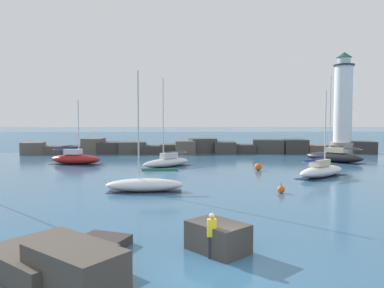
{
  "coord_description": "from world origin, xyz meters",
  "views": [
    {
      "loc": [
        -1.41,
        -13.27,
        5.44
      ],
      "look_at": [
        -0.4,
        22.89,
        3.17
      ],
      "focal_mm": 35.0,
      "sensor_mm": 36.0,
      "label": 1
    }
  ],
  "objects": [
    {
      "name": "breakwater_jetty",
      "position": [
        1.55,
        48.94,
        0.95
      ],
      "size": [
        59.0,
        5.95,
        2.48
      ],
      "color": "brown",
      "rests_on": "ground"
    },
    {
      "name": "person_on_rocks",
      "position": [
        -0.22,
        1.18,
        1.02
      ],
      "size": [
        0.36,
        0.24,
        1.81
      ],
      "color": "#282833",
      "rests_on": "ground"
    },
    {
      "name": "sailboat_moored_2",
      "position": [
        -4.23,
        15.23,
        0.55
      ],
      "size": [
        5.96,
        1.89,
        9.19
      ],
      "color": "white",
      "rests_on": "ground"
    },
    {
      "name": "foreground_rocks",
      "position": [
        -4.06,
        0.05,
        0.55
      ],
      "size": [
        18.53,
        7.31,
        1.49
      ],
      "color": "#423D38",
      "rests_on": "ground"
    },
    {
      "name": "sailboat_moored_0",
      "position": [
        12.1,
        22.21,
        0.64
      ],
      "size": [
        6.54,
        5.89,
        8.28
      ],
      "color": "white",
      "rests_on": "ground"
    },
    {
      "name": "mooring_buoy_orange_near",
      "position": [
        6.95,
        27.02,
        0.4
      ],
      "size": [
        0.8,
        0.8,
        1.0
      ],
      "color": "#EA5914",
      "rests_on": "ground"
    },
    {
      "name": "sailboat_moored_6",
      "position": [
        -14.66,
        33.47,
        0.71
      ],
      "size": [
        6.81,
        3.72,
        7.91
      ],
      "color": "maroon",
      "rests_on": "ground"
    },
    {
      "name": "mooring_buoy_far_side",
      "position": [
        6.04,
        14.25,
        0.28
      ],
      "size": [
        0.57,
        0.57,
        0.77
      ],
      "color": "#EA5914",
      "rests_on": "ground"
    },
    {
      "name": "sailboat_moored_3",
      "position": [
        -3.13,
        30.5,
        0.63
      ],
      "size": [
        6.15,
        6.1,
        10.32
      ],
      "color": "silver",
      "rests_on": "ground"
    },
    {
      "name": "sailboat_moored_5",
      "position": [
        18.57,
        35.06,
        0.73
      ],
      "size": [
        7.04,
        7.5,
        11.25
      ],
      "color": "black",
      "rests_on": "ground"
    },
    {
      "name": "ground_plane",
      "position": [
        0.0,
        0.0,
        0.0
      ],
      "size": [
        600.0,
        600.0,
        0.0
      ],
      "primitive_type": "plane",
      "color": "#336084"
    },
    {
      "name": "lighthouse",
      "position": [
        25.6,
        48.76,
        7.44
      ],
      "size": [
        3.94,
        3.94,
        16.78
      ],
      "color": "gray",
      "rests_on": "ground"
    },
    {
      "name": "open_sea_beyond",
      "position": [
        0.0,
        108.84,
        0.0
      ],
      "size": [
        400.0,
        116.0,
        0.01
      ],
      "color": "#235175",
      "rests_on": "ground"
    }
  ]
}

